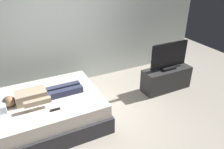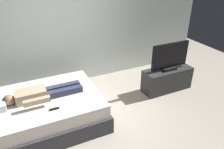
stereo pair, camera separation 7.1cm
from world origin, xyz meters
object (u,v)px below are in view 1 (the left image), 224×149
remote (55,110)px  tv_stand (166,79)px  person (40,95)px  tv (169,57)px  bed (41,113)px

remote → tv_stand: remote is taller
person → remote: bearing=-69.5°
tv → tv_stand: bearing=0.0°
bed → tv: tv is taller
person → tv_stand: person is taller
person → remote: size_ratio=8.40×
person → tv: bearing=0.6°
bed → remote: remote is taller
bed → person: person is taller
tv_stand → tv: size_ratio=1.25×
remote → tv_stand: bearing=9.7°
person → remote: 0.44m
bed → remote: (0.18, -0.40, 0.29)m
tv_stand → bed: bearing=-179.4°
remote → tv: 2.58m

